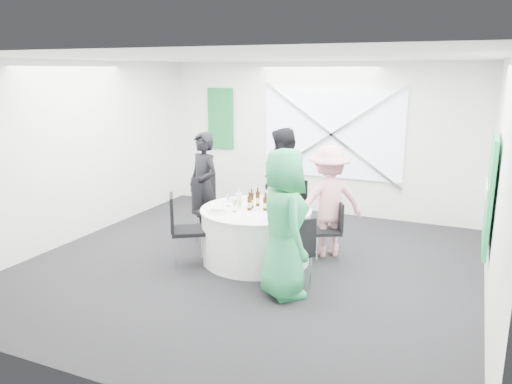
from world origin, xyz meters
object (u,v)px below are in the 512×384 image
at_px(chair_back_left, 209,204).
at_px(chair_back, 293,204).
at_px(chair_back_right, 332,226).
at_px(person_man_back, 281,184).
at_px(banquet_table, 256,234).
at_px(chair_front_right, 296,247).
at_px(chair_front_left, 181,224).
at_px(green_water_bottle, 272,199).
at_px(clear_water_bottle, 239,201).
at_px(person_woman_green, 284,224).
at_px(person_man_back_left, 204,186).
at_px(person_woman_pink, 329,201).

bearing_deg(chair_back_left, chair_back, -31.25).
bearing_deg(chair_back_right, person_man_back, -145.77).
bearing_deg(banquet_table, chair_front_right, -38.78).
bearing_deg(chair_back_right, chair_back_left, -114.98).
distance_m(chair_front_left, person_man_back, 1.84).
bearing_deg(green_water_bottle, chair_front_right, -51.04).
relative_size(person_man_back, clear_water_bottle, 6.65).
relative_size(chair_back, person_man_back, 0.52).
bearing_deg(chair_back, person_man_back, -120.24).
relative_size(banquet_table, person_woman_green, 0.87).
distance_m(banquet_table, person_man_back, 1.15).
bearing_deg(person_woman_green, chair_front_left, 38.59).
distance_m(person_man_back_left, person_woman_green, 2.39).
xyz_separation_m(chair_back_right, person_man_back, (-0.98, 0.53, 0.40)).
bearing_deg(chair_back_right, person_woman_green, -35.83).
height_order(chair_back, chair_back_right, chair_back).
height_order(person_man_back_left, person_man_back, person_man_back).
distance_m(person_man_back_left, person_man_back, 1.23).
bearing_deg(chair_back, person_man_back_left, -146.81).
distance_m(banquet_table, chair_back, 1.23).
height_order(chair_front_right, person_man_back, person_man_back).
height_order(chair_front_left, person_man_back, person_man_back).
distance_m(person_woman_pink, person_woman_green, 1.51).
xyz_separation_m(person_man_back_left, clear_water_bottle, (0.91, -0.59, 0.01)).
bearing_deg(person_woman_pink, chair_front_left, -0.77).
height_order(green_water_bottle, clear_water_bottle, green_water_bottle).
distance_m(chair_back_left, person_man_back_left, 0.32).
bearing_deg(person_man_back_left, chair_front_left, -50.59).
relative_size(chair_back_left, chair_front_left, 1.03).
relative_size(chair_front_right, chair_front_left, 0.92).
distance_m(chair_back_left, chair_front_left, 1.00).
bearing_deg(chair_back_right, clear_water_bottle, -93.04).
distance_m(person_man_back, person_woman_pink, 0.99).
relative_size(chair_back_left, person_woman_green, 0.58).
distance_m(banquet_table, chair_front_left, 1.06).
xyz_separation_m(chair_front_right, person_woman_pink, (0.03, 1.28, 0.27)).
height_order(banquet_table, person_woman_pink, person_woman_pink).
bearing_deg(person_woman_pink, chair_front_right, 53.58).
height_order(person_man_back, green_water_bottle, person_man_back).
relative_size(person_man_back_left, person_woman_green, 0.96).
xyz_separation_m(chair_back_right, green_water_bottle, (-0.77, -0.38, 0.40)).
bearing_deg(chair_front_left, person_man_back, -61.39).
relative_size(chair_front_left, person_woman_pink, 0.62).
bearing_deg(banquet_table, person_man_back_left, 154.73).
bearing_deg(chair_front_left, chair_front_right, -126.82).
height_order(person_man_back, person_woman_green, person_woman_green).
height_order(chair_back_left, person_woman_green, person_woman_green).
bearing_deg(clear_water_bottle, person_man_back_left, 147.01).
distance_m(chair_back, chair_back_left, 1.36).
bearing_deg(person_woman_green, chair_front_right, -60.63).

